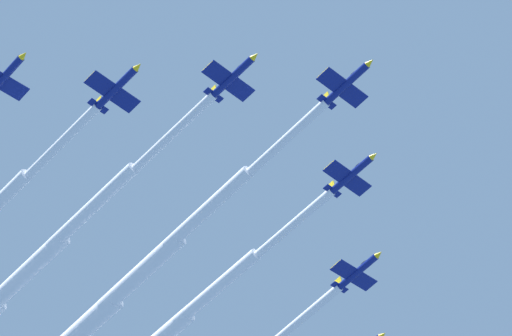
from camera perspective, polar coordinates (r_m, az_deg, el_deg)
name	(u,v)px	position (r m, az deg, el deg)	size (l,w,h in m)	color
jet_lead	(138,276)	(190.37, -5.72, -5.24)	(77.96, 10.38, 4.07)	navy
jet_starboard_inner	(21,278)	(195.49, -11.32, -5.26)	(82.99, 9.49, 4.04)	navy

